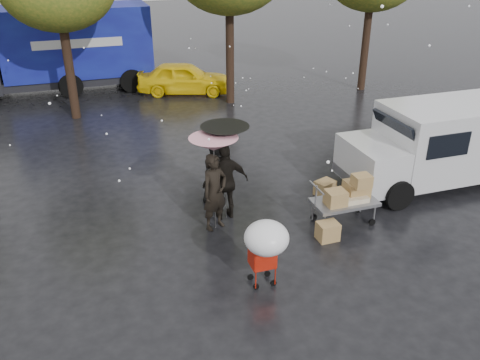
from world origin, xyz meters
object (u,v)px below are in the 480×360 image
object	(u,v)px
person_black	(226,182)
blue_truck	(57,50)
person_pink	(215,192)
yellow_taxi	(184,78)
shopping_cart	(266,241)
white_van	(440,143)
vendor_cart	(348,195)

from	to	relation	value
person_black	blue_truck	bearing A→B (deg)	-75.30
person_pink	yellow_taxi	size ratio (longest dim) A/B	0.47
person_black	shopping_cart	distance (m)	2.84
person_black	blue_truck	distance (m)	13.15
shopping_cart	white_van	size ratio (longest dim) A/B	0.30
vendor_cart	white_van	size ratio (longest dim) A/B	0.31
blue_truck	yellow_taxi	distance (m)	5.44
blue_truck	vendor_cart	bearing A→B (deg)	-65.88
person_pink	blue_truck	bearing A→B (deg)	79.41
shopping_cart	person_pink	bearing A→B (deg)	96.70
vendor_cart	shopping_cart	bearing A→B (deg)	-147.85
white_van	blue_truck	distance (m)	15.81
yellow_taxi	shopping_cart	bearing A→B (deg)	-167.67
person_pink	person_black	distance (m)	0.53
person_black	yellow_taxi	distance (m)	10.69
vendor_cart	blue_truck	distance (m)	15.13
person_black	yellow_taxi	bearing A→B (deg)	-98.37
vendor_cart	blue_truck	size ratio (longest dim) A/B	0.18
white_van	blue_truck	size ratio (longest dim) A/B	0.59
person_black	white_van	world-z (taller)	white_van
yellow_taxi	white_van	bearing A→B (deg)	-137.95
shopping_cart	yellow_taxi	size ratio (longest dim) A/B	0.38
person_black	white_van	distance (m)	5.98
person_black	vendor_cart	bearing A→B (deg)	155.65
person_black	shopping_cart	world-z (taller)	person_black
shopping_cart	white_van	xyz separation A→B (m)	(6.06, 2.86, 0.10)
shopping_cart	white_van	bearing A→B (deg)	25.28
blue_truck	person_black	bearing A→B (deg)	-74.35
white_van	yellow_taxi	distance (m)	11.54
person_black	vendor_cart	size ratio (longest dim) A/B	1.24
person_pink	vendor_cart	world-z (taller)	person_pink
person_black	vendor_cart	world-z (taller)	person_black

